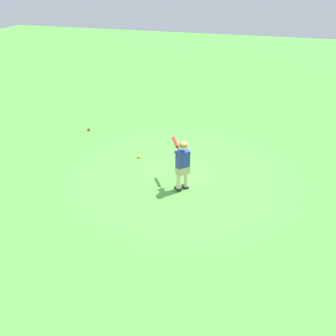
% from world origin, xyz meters
% --- Properties ---
extents(ground_plane, '(40.00, 40.00, 0.00)m').
position_xyz_m(ground_plane, '(0.00, 0.00, 0.00)').
color(ground_plane, '#479338').
extents(child_batter, '(0.72, 0.53, 1.08)m').
position_xyz_m(child_batter, '(-0.39, -0.24, 0.65)').
color(child_batter, '#232328').
rests_on(child_batter, ground).
extents(play_ball_far_left, '(0.08, 0.08, 0.08)m').
position_xyz_m(play_ball_far_left, '(0.55, 1.06, 0.04)').
color(play_ball_far_left, yellow).
rests_on(play_ball_far_left, ground).
extents(play_ball_center_lawn, '(0.08, 0.08, 0.08)m').
position_xyz_m(play_ball_center_lawn, '(1.60, 2.99, 0.04)').
color(play_ball_center_lawn, red).
rests_on(play_ball_center_lawn, ground).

